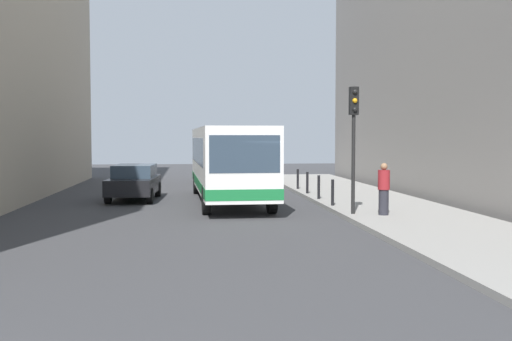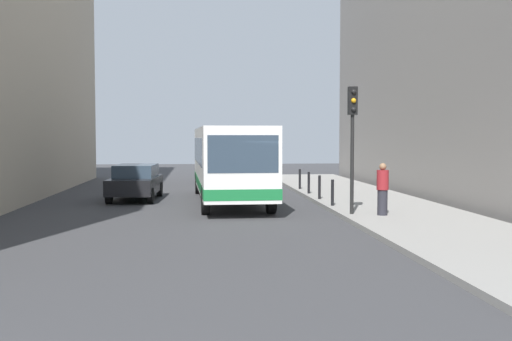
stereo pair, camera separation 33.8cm
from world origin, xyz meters
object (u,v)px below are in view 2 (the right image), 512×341
at_px(bollard_farthest, 300,179).
at_px(bollard_mid, 319,187).
at_px(car_beside_bus, 136,181).
at_px(bollard_near, 332,193).
at_px(bus, 229,160).
at_px(car_behind_bus, 218,169).
at_px(traffic_light, 353,126).
at_px(pedestrian_near_signal, 383,189).
at_px(bollard_far, 309,183).

bearing_deg(bollard_farthest, bollard_mid, -90.00).
xyz_separation_m(car_beside_bus, bollard_mid, (7.47, -1.85, -0.16)).
height_order(car_beside_bus, bollard_near, car_beside_bus).
distance_m(bus, bollard_near, 4.87).
distance_m(bollard_near, bollard_mid, 2.43).
distance_m(car_behind_bus, traffic_light, 17.13).
bearing_deg(bollard_mid, bollard_near, -90.00).
bearing_deg(bollard_mid, traffic_light, -88.83).
bearing_deg(bollard_near, bus, 139.43).
xyz_separation_m(bus, car_beside_bus, (-3.87, 1.20, -0.94)).
bearing_deg(bus, traffic_light, 121.93).
distance_m(car_behind_bus, pedestrian_near_signal, 17.58).
relative_size(car_beside_bus, car_behind_bus, 1.02).
xyz_separation_m(bollard_far, pedestrian_near_signal, (1.00, -7.69, 0.35)).
height_order(car_beside_bus, traffic_light, traffic_light).
bearing_deg(car_behind_bus, traffic_light, 103.74).
relative_size(car_behind_bus, bollard_mid, 4.65).
xyz_separation_m(bus, bollard_mid, (3.60, -0.66, -1.10)).
bearing_deg(pedestrian_near_signal, bollard_far, 178.92).
relative_size(bus, bollard_mid, 11.68).
height_order(traffic_light, bollard_farthest, traffic_light).
distance_m(bus, car_behind_bus, 11.05).
height_order(car_beside_bus, bollard_far, car_beside_bus).
distance_m(traffic_light, bollard_near, 3.42).
xyz_separation_m(car_behind_bus, traffic_light, (3.84, -16.55, 2.22)).
bearing_deg(car_beside_bus, traffic_light, 141.44).
bearing_deg(car_beside_bus, pedestrian_near_signal, 143.06).
bearing_deg(bollard_mid, car_behind_bus, 107.77).
bearing_deg(bollard_near, car_behind_bus, 104.86).
height_order(bus, bollard_far, bus).
bearing_deg(bus, car_beside_bus, -18.98).
relative_size(bollard_mid, pedestrian_near_signal, 0.57).
relative_size(bollard_farthest, pedestrian_near_signal, 0.57).
distance_m(bus, car_beside_bus, 4.16).
distance_m(bollard_far, bollard_farthest, 2.43).
relative_size(traffic_light, pedestrian_near_signal, 2.47).
bearing_deg(car_behind_bus, car_beside_bus, 69.83).
height_order(bus, car_behind_bus, bus).
height_order(bus, pedestrian_near_signal, bus).
bearing_deg(bollard_far, car_beside_bus, -175.61).
xyz_separation_m(car_behind_bus, bollard_mid, (3.74, -11.66, -0.16)).
distance_m(car_behind_bus, bollard_near, 14.58).
bearing_deg(pedestrian_near_signal, bus, -150.63).
distance_m(bus, pedestrian_near_signal, 7.54).
distance_m(bus, bollard_mid, 3.83).
distance_m(bollard_mid, bollard_farthest, 4.85).
bearing_deg(bus, bollard_mid, 167.84).
height_order(bollard_mid, bollard_farthest, same).
distance_m(bus, bollard_far, 4.16).
relative_size(car_beside_bus, bollard_near, 4.73).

